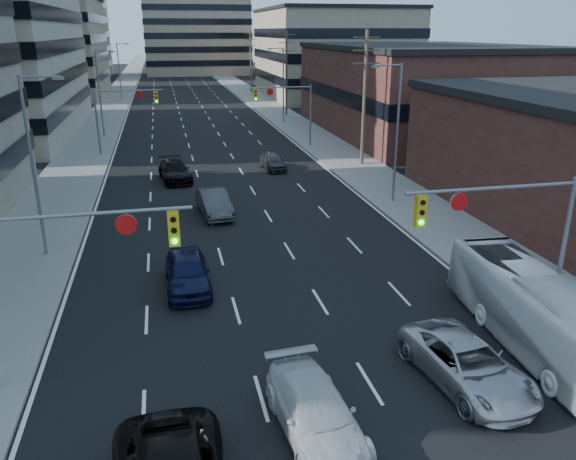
% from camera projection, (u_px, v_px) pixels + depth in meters
% --- Properties ---
extents(road_surface, '(18.00, 300.00, 0.02)m').
position_uv_depth(road_surface, '(178.00, 79.00, 132.02)').
color(road_surface, black).
rests_on(road_surface, ground).
extents(sidewalk_left, '(5.00, 300.00, 0.15)m').
position_uv_depth(sidewalk_left, '(127.00, 80.00, 129.65)').
color(sidewalk_left, slate).
rests_on(sidewalk_left, ground).
extents(sidewalk_right, '(5.00, 300.00, 0.15)m').
position_uv_depth(sidewalk_right, '(226.00, 78.00, 134.35)').
color(sidewalk_right, slate).
rests_on(sidewalk_right, ground).
extents(office_left_far, '(20.00, 30.00, 16.00)m').
position_uv_depth(office_left_far, '(40.00, 48.00, 96.85)').
color(office_left_far, gray).
rests_on(office_left_far, ground).
extents(storefront_right_mid, '(20.00, 30.00, 9.00)m').
position_uv_depth(storefront_right_mid, '(422.00, 92.00, 61.88)').
color(storefront_right_mid, '#472119').
rests_on(storefront_right_mid, ground).
extents(office_right_far, '(22.00, 28.00, 14.00)m').
position_uv_depth(office_right_far, '(332.00, 54.00, 96.18)').
color(office_right_far, gray).
rests_on(office_right_far, ground).
extents(bg_block_left, '(24.00, 24.00, 20.00)m').
position_uv_depth(bg_block_left, '(53.00, 34.00, 132.13)').
color(bg_block_left, '#ADA089').
rests_on(bg_block_left, ground).
extents(bg_block_right, '(22.00, 22.00, 12.00)m').
position_uv_depth(bg_block_right, '(309.00, 52.00, 136.56)').
color(bg_block_right, gray).
rests_on(bg_block_right, ground).
extents(signal_near_left, '(6.59, 0.33, 6.00)m').
position_uv_depth(signal_near_left, '(62.00, 263.00, 16.88)').
color(signal_near_left, slate).
rests_on(signal_near_left, ground).
extents(signal_near_right, '(6.59, 0.33, 6.00)m').
position_uv_depth(signal_near_right, '(506.00, 227.00, 19.93)').
color(signal_near_right, slate).
rests_on(signal_near_right, ground).
extents(signal_far_left, '(6.09, 0.33, 6.00)m').
position_uv_depth(signal_far_left, '(122.00, 108.00, 50.86)').
color(signal_far_left, slate).
rests_on(signal_far_left, ground).
extents(signal_far_right, '(6.09, 0.33, 6.00)m').
position_uv_depth(signal_far_right, '(287.00, 103.00, 54.00)').
color(signal_far_right, slate).
rests_on(signal_far_right, ground).
extents(utility_pole_block, '(2.20, 0.28, 11.00)m').
position_uv_depth(utility_pole_block, '(364.00, 97.00, 46.16)').
color(utility_pole_block, '#4C3D2D').
rests_on(utility_pole_block, ground).
extents(utility_pole_midblock, '(2.20, 0.28, 11.00)m').
position_uv_depth(utility_pole_midblock, '(286.00, 72.00, 73.74)').
color(utility_pole_midblock, '#4C3D2D').
rests_on(utility_pole_midblock, ground).
extents(utility_pole_distant, '(2.20, 0.28, 11.00)m').
position_uv_depth(utility_pole_distant, '(251.00, 60.00, 101.32)').
color(utility_pole_distant, '#4C3D2D').
rests_on(utility_pole_distant, ground).
extents(streetlight_left_near, '(2.03, 0.22, 9.00)m').
position_uv_depth(streetlight_left_near, '(35.00, 159.00, 27.08)').
color(streetlight_left_near, slate).
rests_on(streetlight_left_near, ground).
extents(streetlight_left_mid, '(2.03, 0.22, 9.00)m').
position_uv_depth(streetlight_left_mid, '(101.00, 89.00, 59.26)').
color(streetlight_left_mid, slate).
rests_on(streetlight_left_mid, ground).
extents(streetlight_left_far, '(2.03, 0.22, 9.00)m').
position_uv_depth(streetlight_left_far, '(120.00, 68.00, 91.44)').
color(streetlight_left_far, slate).
rests_on(streetlight_left_far, ground).
extents(streetlight_right_near, '(2.03, 0.22, 9.00)m').
position_uv_depth(streetlight_right_near, '(395.00, 127.00, 35.91)').
color(streetlight_right_near, slate).
rests_on(streetlight_right_near, ground).
extents(streetlight_right_far, '(2.03, 0.22, 9.00)m').
position_uv_depth(streetlight_right_far, '(282.00, 81.00, 68.09)').
color(streetlight_right_far, slate).
rests_on(streetlight_right_far, ground).
extents(white_van, '(2.41, 5.09, 1.43)m').
position_uv_depth(white_van, '(316.00, 412.00, 15.89)').
color(white_van, beige).
rests_on(white_van, ground).
extents(silver_suv, '(3.11, 5.57, 1.47)m').
position_uv_depth(silver_suv, '(467.00, 364.00, 18.16)').
color(silver_suv, '#AFB0B4').
rests_on(silver_suv, ground).
extents(transit_bus, '(3.02, 10.16, 2.79)m').
position_uv_depth(transit_bus, '(539.00, 314.00, 19.96)').
color(transit_bus, white).
rests_on(transit_bus, ground).
extents(sedan_blue, '(1.95, 4.75, 1.61)m').
position_uv_depth(sedan_blue, '(187.00, 272.00, 24.90)').
color(sedan_blue, black).
rests_on(sedan_blue, ground).
extents(sedan_grey_center, '(2.09, 4.85, 1.55)m').
position_uv_depth(sedan_grey_center, '(214.00, 203.00, 34.92)').
color(sedan_grey_center, '#393A3C').
rests_on(sedan_grey_center, ground).
extents(sedan_black_far, '(2.72, 5.39, 1.50)m').
position_uv_depth(sedan_black_far, '(175.00, 171.00, 43.01)').
color(sedan_black_far, black).
rests_on(sedan_black_far, ground).
extents(sedan_grey_right, '(1.92, 4.04, 1.33)m').
position_uv_depth(sedan_grey_right, '(273.00, 162.00, 46.39)').
color(sedan_grey_right, '#2C2C2E').
rests_on(sedan_grey_right, ground).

